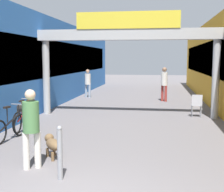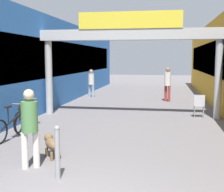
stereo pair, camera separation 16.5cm
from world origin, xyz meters
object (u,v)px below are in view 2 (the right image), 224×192
pedestrian_with_dog (30,124)px  pedestrian_carrying_crate (168,82)px  bicycle_black_third (13,124)px  bollard_post_metal (57,152)px  bicycle_red_farthest (26,116)px  cafe_chair_aluminium_nearer (199,104)px  pedestrian_elderly_walking (91,81)px  dog_on_leash (52,144)px

pedestrian_with_dog → pedestrian_carrying_crate: size_ratio=0.91×
bicycle_black_third → bollard_post_metal: 3.52m
bicycle_red_farthest → cafe_chair_aluminium_nearer: 6.50m
pedestrian_elderly_walking → dog_on_leash: 11.28m
dog_on_leash → bollard_post_metal: (0.59, -1.24, 0.20)m
bicycle_black_third → bicycle_red_farthest: bearing=98.3°
pedestrian_with_dog → bicycle_black_third: pedestrian_with_dog is taller
pedestrian_carrying_crate → bicycle_red_farthest: 8.72m
bollard_post_metal → pedestrian_with_dog: bearing=147.6°
pedestrian_elderly_walking → cafe_chair_aluminium_nearer: pedestrian_elderly_walking is taller
bollard_post_metal → cafe_chair_aluminium_nearer: 7.67m
cafe_chair_aluminium_nearer → bicycle_black_third: bearing=-142.7°
pedestrian_with_dog → dog_on_leash: (0.18, 0.76, -0.62)m
bicycle_black_third → dog_on_leash: bearing=-40.4°
pedestrian_carrying_crate → cafe_chair_aluminium_nearer: size_ratio=2.05×
bollard_post_metal → cafe_chair_aluminium_nearer: size_ratio=1.17×
pedestrian_carrying_crate → bicycle_black_third: bearing=-116.8°
dog_on_leash → bicycle_black_third: bicycle_black_third is taller
pedestrian_with_dog → bicycle_black_third: (-1.51, 2.19, -0.51)m
bicycle_black_third → bollard_post_metal: bollard_post_metal is taller
pedestrian_with_dog → pedestrian_elderly_walking: (-1.55, 11.88, -0.01)m
pedestrian_carrying_crate → pedestrian_elderly_walking: bearing=166.8°
cafe_chair_aluminium_nearer → dog_on_leash: bearing=-124.4°
dog_on_leash → bollard_post_metal: bearing=-64.7°
bollard_post_metal → dog_on_leash: bearing=115.3°
pedestrian_with_dog → bollard_post_metal: 1.00m
pedestrian_with_dog → bicycle_red_farthest: pedestrian_with_dog is taller
cafe_chair_aluminium_nearer → pedestrian_elderly_walking: bearing=135.9°
bicycle_black_third → bollard_post_metal: (2.28, -2.68, 0.09)m
bicycle_black_third → pedestrian_carrying_crate: bearing=63.2°
pedestrian_elderly_walking → bicycle_red_farthest: size_ratio=0.98×
pedestrian_carrying_crate → cafe_chair_aluminium_nearer: pedestrian_carrying_crate is taller
dog_on_leash → cafe_chair_aluminium_nearer: cafe_chair_aluminium_nearer is taller
pedestrian_elderly_walking → bollard_post_metal: (2.32, -12.37, -0.41)m
bollard_post_metal → bicycle_red_farthest: bearing=122.1°
pedestrian_with_dog → pedestrian_elderly_walking: 11.98m
bicycle_black_third → bicycle_red_farthest: 1.26m
pedestrian_elderly_walking → dog_on_leash: (1.73, -11.13, -0.62)m
bollard_post_metal → cafe_chair_aluminium_nearer: bollard_post_metal is taller
bollard_post_metal → bicycle_black_third: bearing=130.3°
pedestrian_elderly_walking → pedestrian_carrying_crate: bearing=-13.2°
bicycle_red_farthest → pedestrian_carrying_crate: bearing=58.4°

